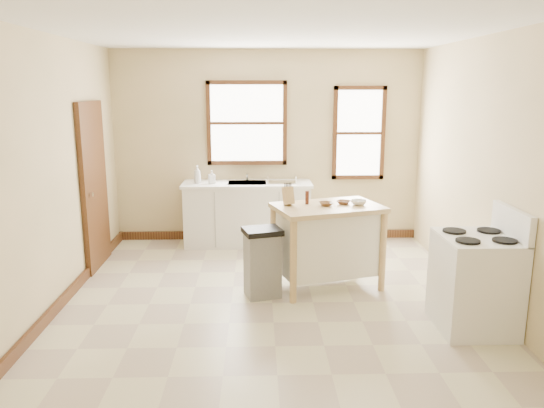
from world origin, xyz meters
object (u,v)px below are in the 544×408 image
Objects in this scene: soap_bottle_a at (197,174)px; soap_bottle_b at (212,177)px; knife_block at (288,196)px; trash_bin at (262,262)px; pepper_grinder at (307,197)px; bowl_c at (359,202)px; gas_stove at (476,269)px; bowl_a at (326,204)px; dish_rack at (282,180)px; bowl_b at (344,202)px; kitchen_island at (327,246)px.

soap_bottle_a is 0.21m from soap_bottle_b.
knife_block is 0.80m from trash_bin.
pepper_grinder is 0.19× the size of trash_bin.
gas_stove is at bearing -51.46° from bowl_c.
gas_stove is (1.71, -1.15, -0.47)m from knife_block.
knife_block is 0.43m from bowl_a.
knife_block is 0.23m from pepper_grinder.
dish_rack is 1.63m from knife_block.
dish_rack is at bearing 11.22° from soap_bottle_a.
pepper_grinder is 0.23m from bowl_a.
dish_rack reaches higher than bowl_c.
gas_stove reaches higher than dish_rack.
soap_bottle_b reaches higher than dish_rack.
bowl_a is 1.03× the size of bowl_b.
bowl_b is at bearing -64.21° from soap_bottle_b.
trash_bin is at bearing -159.49° from bowl_a.
soap_bottle_a is at bearing 98.68° from trash_bin.
trash_bin is (-0.74, -0.27, -0.10)m from kitchen_island.
knife_block is 1.31× the size of bowl_b.
kitchen_island is at bearing -84.23° from dish_rack.
bowl_b is at bearing -28.49° from soap_bottle_a.
soap_bottle_a reaches higher than dish_rack.
knife_block reaches higher than soap_bottle_b.
bowl_b is 1.16m from trash_bin.
pepper_grinder reaches higher than soap_bottle_b.
trash_bin is at bearing -177.23° from kitchen_island.
kitchen_island is 7.85× the size of pepper_grinder.
bowl_b is (1.84, -1.62, -0.07)m from soap_bottle_a.
trash_bin is (0.91, -1.96, -0.66)m from soap_bottle_a.
soap_bottle_b is 2.27m from bowl_b.
knife_block is at bearing 175.53° from bowl_a.
soap_bottle_b is (0.21, -0.03, -0.03)m from soap_bottle_a.
kitchen_island is 1.52× the size of trash_bin.
soap_bottle_b is 0.95× the size of knife_block.
soap_bottle_a is 1.21m from dish_rack.
kitchen_island is at bearing -26.92° from knife_block.
bowl_b is at bearing -1.34° from pepper_grinder.
soap_bottle_a reaches higher than kitchen_island.
bowl_a reaches higher than bowl_b.
dish_rack is 2.71× the size of bowl_b.
bowl_a is at bearing 4.41° from trash_bin.
soap_bottle_a reaches higher than soap_bottle_b.
dish_rack is at bearing 67.19° from knife_block.
dish_rack is 0.54× the size of trash_bin.
trash_bin is at bearing 157.13° from gas_stove.
bowl_c is at bearing -62.42° from soap_bottle_b.
knife_block is 0.26× the size of trash_bin.
knife_block is at bearing -41.27° from soap_bottle_a.
soap_bottle_a reaches higher than trash_bin.
trash_bin is (-0.52, -0.36, -0.65)m from pepper_grinder.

